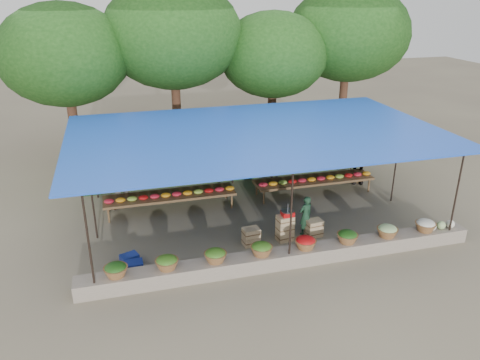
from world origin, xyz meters
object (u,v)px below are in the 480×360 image
object	(u,v)px
vendor_seated	(306,216)
blue_crate_front	(134,267)
blue_crate_back	(130,259)
crate_counter	(284,230)
weighing_scale	(288,213)

from	to	relation	value
vendor_seated	blue_crate_front	size ratio (longest dim) A/B	2.57
blue_crate_back	crate_counter	bearing A→B (deg)	-19.26
weighing_scale	blue_crate_back	distance (m)	4.47
blue_crate_front	blue_crate_back	world-z (taller)	blue_crate_front
crate_counter	blue_crate_back	bearing A→B (deg)	-178.75
crate_counter	vendor_seated	xyz separation A→B (m)	(0.72, 0.18, 0.29)
vendor_seated	blue_crate_front	bearing A→B (deg)	-10.25
vendor_seated	blue_crate_front	distance (m)	5.02
crate_counter	blue_crate_back	distance (m)	4.32
blue_crate_front	blue_crate_back	size ratio (longest dim) A/B	1.06
weighing_scale	vendor_seated	distance (m)	0.70
weighing_scale	vendor_seated	size ratio (longest dim) A/B	0.31
crate_counter	blue_crate_front	distance (m)	4.27
weighing_scale	blue_crate_front	distance (m)	4.41
weighing_scale	vendor_seated	xyz separation A→B (m)	(0.63, 0.18, -0.26)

